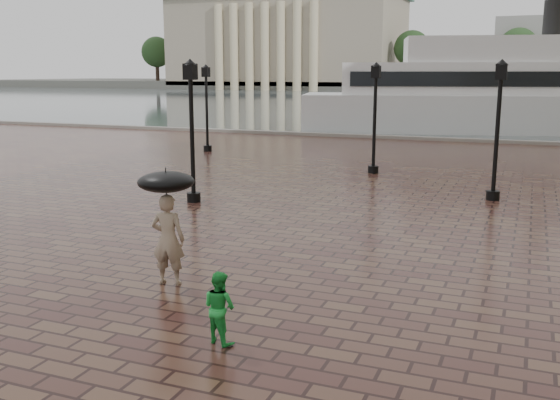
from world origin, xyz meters
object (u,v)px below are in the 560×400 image
at_px(street_lamps, 382,118).
at_px(ferry_near, 499,93).
at_px(child_pedestrian, 219,307).
at_px(adult_pedestrian, 168,239).

bearing_deg(street_lamps, ferry_near, 81.52).
bearing_deg(street_lamps, child_pedestrian, -85.37).
bearing_deg(adult_pedestrian, street_lamps, -105.47).
height_order(street_lamps, child_pedestrian, street_lamps).
bearing_deg(child_pedestrian, adult_pedestrian, -25.29).
bearing_deg(adult_pedestrian, child_pedestrian, 124.48).
relative_size(child_pedestrian, ferry_near, 0.04).
distance_m(street_lamps, ferry_near, 22.24).
distance_m(adult_pedestrian, ferry_near, 37.09).
relative_size(street_lamps, ferry_near, 0.77).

